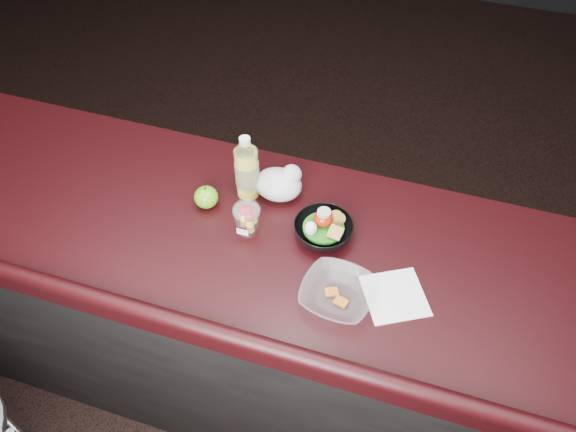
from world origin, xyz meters
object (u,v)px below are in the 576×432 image
Objects in this scene: snack_bowl at (323,229)px; takeout_bowl at (338,294)px; fruit_cup at (247,218)px; green_apple at (206,197)px; lemonade_bottle at (247,171)px.

takeout_bowl is (0.10, -0.20, -0.01)m from snack_bowl.
fruit_cup reaches higher than green_apple.
snack_bowl is (0.38, -0.01, -0.00)m from green_apple.
takeout_bowl is at bearing -64.33° from snack_bowl.
lemonade_bottle is 1.04× the size of takeout_bowl.
fruit_cup is (0.05, -0.15, -0.04)m from lemonade_bottle.
green_apple is (-0.10, -0.09, -0.06)m from lemonade_bottle.
green_apple is (-0.16, 0.06, -0.02)m from fruit_cup.
lemonade_bottle reaches higher than snack_bowl.
snack_bowl is at bearing 115.67° from takeout_bowl.
lemonade_bottle is 1.26× the size of snack_bowl.
snack_bowl is at bearing -1.97° from green_apple.
lemonade_bottle reaches higher than green_apple.
fruit_cup is 0.17m from green_apple.
green_apple is at bearing 155.77° from takeout_bowl.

